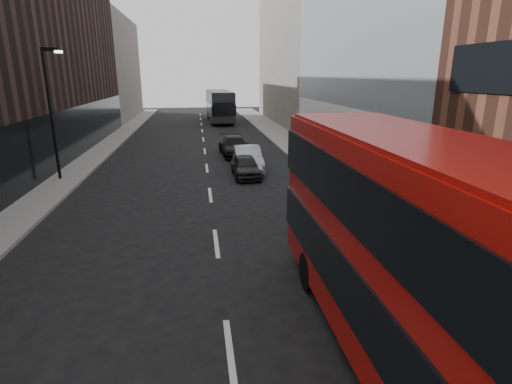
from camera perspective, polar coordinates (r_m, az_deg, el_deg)
name	(u,v)px	position (r m, az deg, el deg)	size (l,w,h in m)	color
sidewalk_right	(301,150)	(31.80, 6.41, 5.98)	(3.00, 80.00, 0.15)	slate
sidewalk_left	(95,156)	(31.67, -21.97, 4.84)	(2.00, 80.00, 0.15)	slate
building_modern_block	(382,7)	(29.13, 17.56, 23.84)	(5.03, 22.00, 20.00)	#9CA1A6
building_victorian	(295,41)	(50.79, 5.57, 20.73)	(6.50, 24.00, 21.00)	#645F58
building_left_mid	(54,59)	(36.93, -26.87, 16.63)	(5.00, 24.00, 14.00)	black
building_left_far	(111,69)	(58.29, -20.05, 16.19)	(5.00, 20.00, 13.00)	#645F58
street_lamp	(51,106)	(24.54, -27.18, 10.91)	(1.06, 0.22, 7.00)	black
red_bus	(430,259)	(7.91, 23.64, -8.76)	(2.83, 11.69, 4.70)	#A60E0A
grey_bus	(219,105)	(51.94, -5.24, 12.25)	(3.14, 11.97, 3.83)	black
car_a	(246,166)	(23.44, -1.49, 3.72)	(1.50, 3.73, 1.27)	black
car_b	(248,159)	(24.99, -1.22, 4.79)	(1.59, 4.55, 1.50)	#989BA0
car_c	(234,146)	(29.80, -3.12, 6.57)	(1.96, 4.83, 1.40)	black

